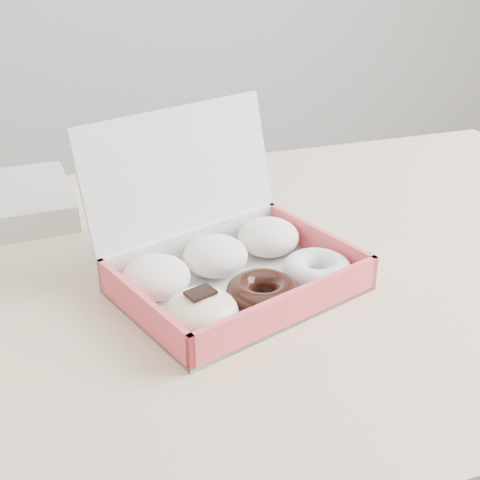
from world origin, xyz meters
name	(u,v)px	position (x,y,z in m)	size (l,w,h in m)	color
table	(269,311)	(0.00, 0.00, 0.67)	(1.20, 0.80, 0.75)	#D0B489
donut_box	(228,264)	(-0.07, -0.04, 0.78)	(0.34, 0.32, 0.20)	silver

